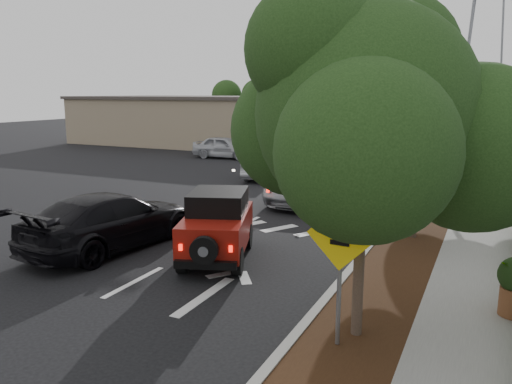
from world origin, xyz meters
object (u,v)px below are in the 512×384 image
Objects in this scene: black_suv_oncoming at (112,220)px; speed_hump_sign at (340,254)px; silver_suv_ahead at (311,184)px; red_jeep at (218,224)px.

black_suv_oncoming is 2.18× the size of speed_hump_sign.
silver_suv_ahead is at bearing -104.19° from black_suv_oncoming.
red_jeep is at bearing -164.04° from black_suv_oncoming.
speed_hump_sign is (4.57, -11.55, 1.04)m from silver_suv_ahead.
silver_suv_ahead is 9.09m from black_suv_oncoming.
silver_suv_ahead is 2.13× the size of speed_hump_sign.
black_suv_oncoming is 8.40m from speed_hump_sign.
speed_hump_sign is at bearing -68.24° from silver_suv_ahead.
silver_suv_ahead is (-0.10, 7.96, -0.18)m from red_jeep.
red_jeep is 1.46× the size of speed_hump_sign.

